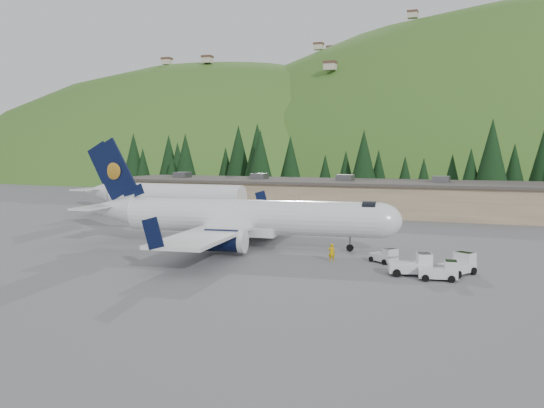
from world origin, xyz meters
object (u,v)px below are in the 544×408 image
(airliner, at_px, (241,218))
(ramp_worker, at_px, (332,253))
(terminal_building, at_px, (315,195))
(baggage_tug_d, at_px, (442,271))
(baggage_tug_b, at_px, (385,256))
(baggage_tug_c, at_px, (459,265))
(second_airliner, at_px, (159,194))
(baggage_tug_a, at_px, (414,265))

(airliner, relative_size, ramp_worker, 20.68)
(terminal_building, height_order, ramp_worker, terminal_building)
(ramp_worker, bearing_deg, baggage_tug_d, 138.80)
(airliner, relative_size, baggage_tug_b, 12.09)
(baggage_tug_c, height_order, terminal_building, terminal_building)
(baggage_tug_c, relative_size, baggage_tug_d, 1.16)
(airliner, relative_size, baggage_tug_c, 9.48)
(second_airliner, bearing_deg, baggage_tug_a, -35.06)
(terminal_building, relative_size, ramp_worker, 42.75)
(baggage_tug_b, xyz_separation_m, baggage_tug_c, (6.52, -2.75, 0.16))
(airliner, xyz_separation_m, second_airliner, (-23.93, 22.12, 0.29))
(baggage_tug_b, relative_size, terminal_building, 0.04)
(airliner, distance_m, second_airliner, 32.59)
(baggage_tug_c, bearing_deg, baggage_tug_b, 95.74)
(airliner, bearing_deg, baggage_tug_d, -30.04)
(baggage_tug_c, xyz_separation_m, baggage_tug_d, (-1.08, -2.79, -0.08))
(baggage_tug_b, bearing_deg, ramp_worker, -129.77)
(second_airliner, height_order, baggage_tug_b, second_airliner)
(baggage_tug_b, relative_size, baggage_tug_c, 0.78)
(second_airliner, distance_m, terminal_building, 25.55)
(baggage_tug_a, distance_m, terminal_building, 51.46)
(airliner, distance_m, baggage_tug_a, 20.60)
(terminal_building, bearing_deg, airliner, -83.99)
(second_airliner, relative_size, baggage_tug_b, 9.68)
(baggage_tug_b, height_order, ramp_worker, ramp_worker)
(ramp_worker, bearing_deg, second_airliner, -55.00)
(second_airliner, relative_size, ramp_worker, 16.56)
(airliner, xyz_separation_m, baggage_tug_a, (18.89, -7.93, -2.23))
(second_airliner, bearing_deg, baggage_tug_d, -34.67)
(second_airliner, xyz_separation_m, baggage_tug_a, (42.81, -30.05, -2.52))
(second_airliner, relative_size, baggage_tug_a, 7.39)
(airliner, height_order, baggage_tug_c, airliner)
(baggage_tug_a, relative_size, baggage_tug_c, 1.03)
(baggage_tug_c, height_order, baggage_tug_d, baggage_tug_c)
(baggage_tug_a, relative_size, baggage_tug_d, 1.19)
(terminal_building, xyz_separation_m, baggage_tug_d, (25.18, -47.19, -1.93))
(baggage_tug_b, xyz_separation_m, terminal_building, (-19.73, 41.65, 2.01))
(baggage_tug_d, distance_m, ramp_worker, 11.02)
(second_airliner, xyz_separation_m, baggage_tug_c, (46.17, -28.40, -2.55))
(baggage_tug_d, bearing_deg, terminal_building, 106.95)
(second_airliner, bearing_deg, terminal_building, 38.78)
(second_airliner, xyz_separation_m, baggage_tug_b, (39.65, -25.65, -2.71))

